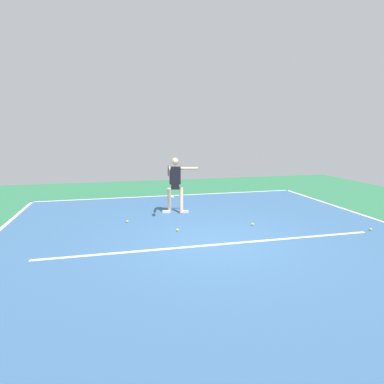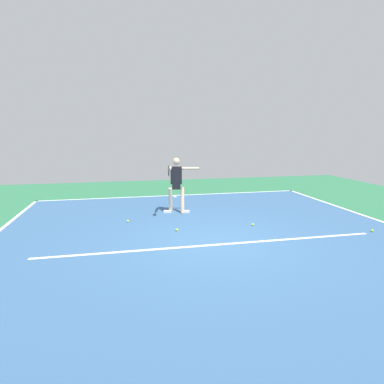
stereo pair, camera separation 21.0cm
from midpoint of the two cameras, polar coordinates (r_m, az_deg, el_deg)
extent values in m
plane|color=#2D754C|center=(7.44, 4.55, -8.73)|extent=(19.77, 19.77, 0.00)
cube|color=#38608E|center=(7.44, 4.55, -8.72)|extent=(10.23, 11.30, 0.00)
cube|color=white|center=(12.73, -2.72, -0.61)|extent=(10.23, 0.10, 0.01)
cube|color=white|center=(7.24, 5.07, -9.28)|extent=(7.67, 0.10, 0.01)
cube|color=white|center=(12.54, -2.57, -0.78)|extent=(0.10, 0.30, 0.01)
cylinder|color=beige|center=(9.92, -1.10, -1.47)|extent=(0.17, 0.32, 0.81)
cube|color=white|center=(10.00, -0.52, -3.47)|extent=(0.26, 0.15, 0.07)
cylinder|color=beige|center=(9.93, -3.22, -1.47)|extent=(0.17, 0.32, 0.81)
cube|color=white|center=(10.02, -3.77, -3.47)|extent=(0.26, 0.15, 0.07)
cube|color=black|center=(9.84, -2.18, 1.11)|extent=(0.28, 0.25, 0.20)
cube|color=black|center=(9.80, -2.19, 2.97)|extent=(0.37, 0.25, 0.52)
sphere|color=beige|center=(9.75, -2.21, 5.46)|extent=(0.21, 0.21, 0.21)
cylinder|color=beige|center=(9.77, 0.34, 4.20)|extent=(0.53, 0.18, 0.08)
cylinder|color=beige|center=(9.51, -3.27, 4.20)|extent=(0.18, 0.53, 0.08)
cylinder|color=black|center=(9.14, -3.38, 3.95)|extent=(0.07, 0.22, 0.03)
torus|color=black|center=(8.90, -3.46, 3.77)|extent=(0.08, 0.29, 0.29)
cylinder|color=silver|center=(8.90, -3.46, 3.77)|extent=(0.05, 0.24, 0.25)
sphere|color=#CCE033|center=(8.16, -1.97, -6.72)|extent=(0.07, 0.07, 0.07)
sphere|color=#CCE033|center=(9.31, 29.86, -5.96)|extent=(0.07, 0.07, 0.07)
sphere|color=yellow|center=(9.10, -10.65, -5.08)|extent=(0.07, 0.07, 0.07)
sphere|color=yellow|center=(8.78, 11.37, -5.68)|extent=(0.07, 0.07, 0.07)
camera|label=1|loc=(0.10, -89.29, 0.13)|focal=30.14mm
camera|label=2|loc=(0.10, 90.71, -0.13)|focal=30.14mm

